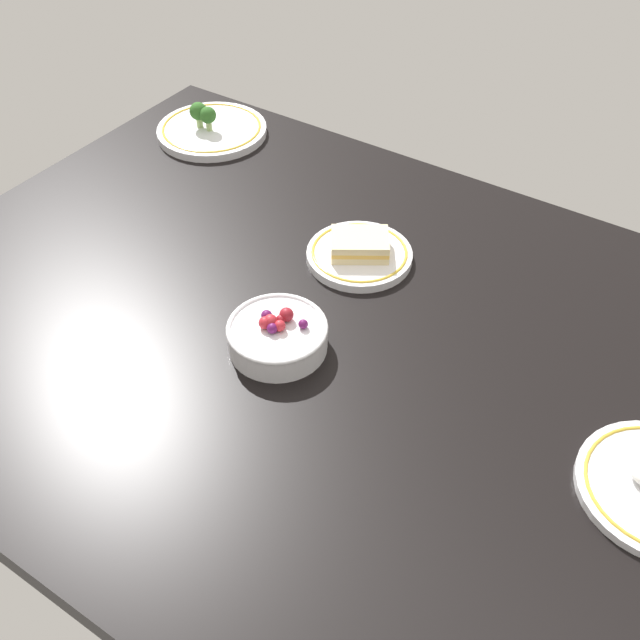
# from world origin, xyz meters

# --- Properties ---
(dining_table) EXTENTS (1.40, 1.03, 0.04)m
(dining_table) POSITION_xyz_m (0.00, 0.00, 0.02)
(dining_table) COLOR black
(dining_table) RESTS_ON ground
(plate_broccoli) EXTENTS (0.23, 0.23, 0.07)m
(plate_broccoli) POSITION_xyz_m (0.51, -0.37, 0.05)
(plate_broccoli) COLOR silver
(plate_broccoli) RESTS_ON dining_table
(plate_sandwich) EXTENTS (0.18, 0.18, 0.05)m
(plate_sandwich) POSITION_xyz_m (0.04, -0.18, 0.05)
(plate_sandwich) COLOR silver
(plate_sandwich) RESTS_ON dining_table
(bowl_berries) EXTENTS (0.15, 0.15, 0.06)m
(bowl_berries) POSITION_xyz_m (0.03, 0.06, 0.06)
(bowl_berries) COLOR silver
(bowl_berries) RESTS_ON dining_table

